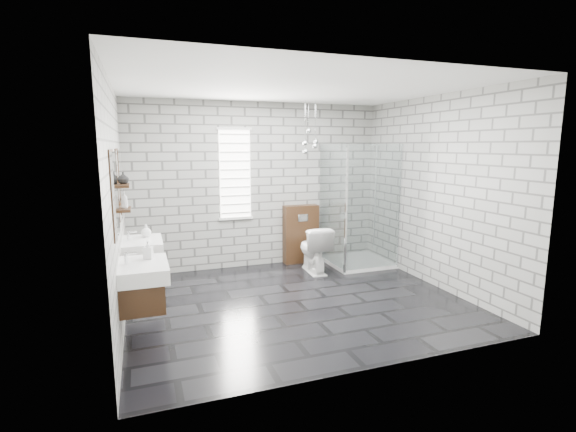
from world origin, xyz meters
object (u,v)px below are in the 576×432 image
vanity_right (139,247)px  cistern_panel (301,234)px  shower_enclosure (356,237)px  toilet (314,249)px  vanity_left (139,272)px

vanity_right → cistern_panel: bearing=24.3°
cistern_panel → shower_enclosure: 0.94m
vanity_right → toilet: bearing=13.0°
cistern_panel → toilet: 0.59m
shower_enclosure → toilet: 0.80m
toilet → vanity_left: bearing=36.2°
shower_enclosure → toilet: shower_enclosure is taller
toilet → shower_enclosure: bearing=-172.4°
vanity_right → shower_enclosure: (3.41, 0.66, -0.25)m
cistern_panel → toilet: bearing=-90.0°
vanity_left → vanity_right: size_ratio=1.00×
shower_enclosure → toilet: size_ratio=2.72×
vanity_left → shower_enclosure: (3.41, 1.77, -0.25)m
vanity_left → shower_enclosure: bearing=27.4°
vanity_right → cistern_panel: size_ratio=1.57×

